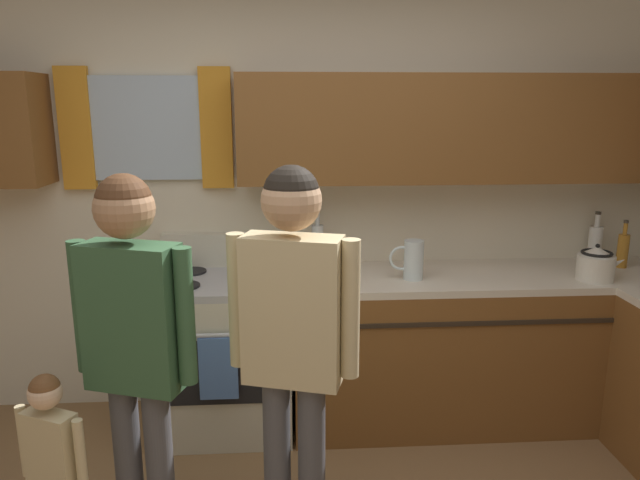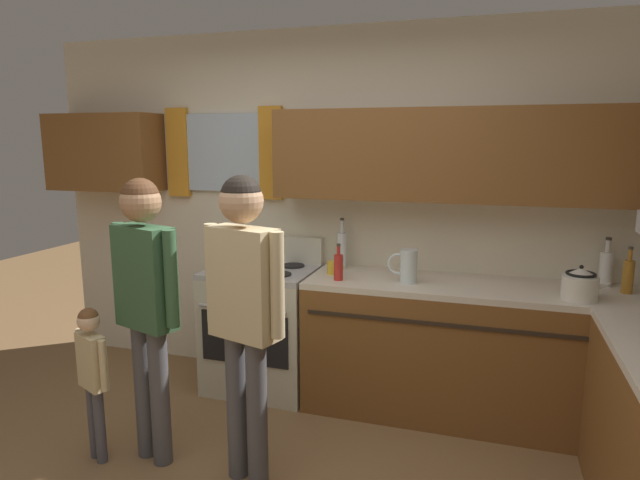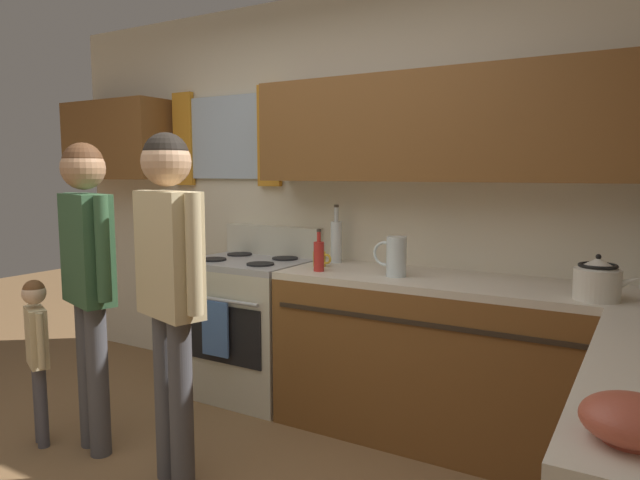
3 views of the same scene
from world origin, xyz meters
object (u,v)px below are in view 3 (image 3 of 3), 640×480
object	(u,v)px
water_pitcher	(395,256)
adult_in_plaid	(169,267)
bottle_sauce_red	(319,255)
small_child	(37,343)
mixing_bowl	(632,421)
adult_holding_child	(87,261)
bottle_tall_clear	(336,240)
stove_oven	(251,324)
mug_mustard_yellow	(320,259)
stovetop_kettle	(598,279)

from	to	relation	value
water_pitcher	adult_in_plaid	bearing A→B (deg)	-124.19
bottle_sauce_red	small_child	world-z (taller)	bottle_sauce_red
mixing_bowl	adult_holding_child	bearing A→B (deg)	167.12
bottle_tall_clear	adult_in_plaid	world-z (taller)	adult_in_plaid
stove_oven	adult_holding_child	world-z (taller)	adult_holding_child
mug_mustard_yellow	adult_in_plaid	world-z (taller)	adult_in_plaid
bottle_sauce_red	stovetop_kettle	world-z (taller)	bottle_sauce_red
stove_oven	water_pitcher	world-z (taller)	water_pitcher
bottle_tall_clear	stovetop_kettle	world-z (taller)	bottle_tall_clear
adult_holding_child	bottle_sauce_red	bearing A→B (deg)	47.57
stove_oven	bottle_tall_clear	distance (m)	0.81
mug_mustard_yellow	small_child	world-z (taller)	mug_mustard_yellow
mug_mustard_yellow	mixing_bowl	world-z (taller)	mixing_bowl
stovetop_kettle	mixing_bowl	bearing A→B (deg)	-82.68
small_child	mug_mustard_yellow	bearing A→B (deg)	47.77
mixing_bowl	small_child	xyz separation A→B (m)	(-2.78, 0.46, -0.38)
bottle_tall_clear	mug_mustard_yellow	bearing A→B (deg)	-93.15
bottle_tall_clear	mixing_bowl	xyz separation A→B (m)	(1.71, -1.81, -0.09)
adult_holding_child	water_pitcher	bearing A→B (deg)	37.60
bottle_sauce_red	stove_oven	bearing A→B (deg)	166.24
small_child	bottle_sauce_red	bearing A→B (deg)	41.92
water_pitcher	small_child	size ratio (longest dim) A/B	0.24
mug_mustard_yellow	adult_holding_child	distance (m)	1.31
stove_oven	bottle_tall_clear	xyz separation A→B (m)	(0.55, 0.18, 0.57)
mug_mustard_yellow	water_pitcher	xyz separation A→B (m)	(0.52, -0.08, 0.07)
bottle_tall_clear	adult_holding_child	bearing A→B (deg)	-121.70
stove_oven	mixing_bowl	xyz separation A→B (m)	(2.26, -1.63, 0.48)
stovetop_kettle	adult_in_plaid	distance (m)	1.93
bottle_sauce_red	mixing_bowl	distance (m)	2.21
water_pitcher	adult_holding_child	xyz separation A→B (m)	(-1.28, -0.99, 0.01)
stovetop_kettle	water_pitcher	distance (m)	1.01
bottle_tall_clear	mug_mustard_yellow	size ratio (longest dim) A/B	3.05
small_child	adult_in_plaid	bearing A→B (deg)	5.62
stove_oven	mixing_bowl	size ratio (longest dim) A/B	5.29
bottle_sauce_red	adult_holding_child	world-z (taller)	adult_holding_child
stove_oven	small_child	bearing A→B (deg)	-114.08
stove_oven	small_child	xyz separation A→B (m)	(-0.52, -1.17, 0.10)
stove_oven	water_pitcher	size ratio (longest dim) A/B	5.00
stovetop_kettle	adult_holding_child	xyz separation A→B (m)	(-2.29, -0.90, 0.02)
stovetop_kettle	small_child	world-z (taller)	stovetop_kettle
bottle_tall_clear	small_child	distance (m)	1.79
water_pitcher	mixing_bowl	world-z (taller)	water_pitcher
bottle_tall_clear	stovetop_kettle	bearing A→B (deg)	-12.74
stove_oven	bottle_sauce_red	xyz separation A→B (m)	(0.62, -0.15, 0.53)
bottle_tall_clear	small_child	size ratio (longest dim) A/B	0.41
mug_mustard_yellow	adult_in_plaid	size ratio (longest dim) A/B	0.07
bottle_tall_clear	bottle_sauce_red	xyz separation A→B (m)	(0.07, -0.33, -0.05)
bottle_sauce_red	stovetop_kettle	size ratio (longest dim) A/B	0.90
mixing_bowl	stove_oven	bearing A→B (deg)	144.12
adult_in_plaid	small_child	bearing A→B (deg)	-174.38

